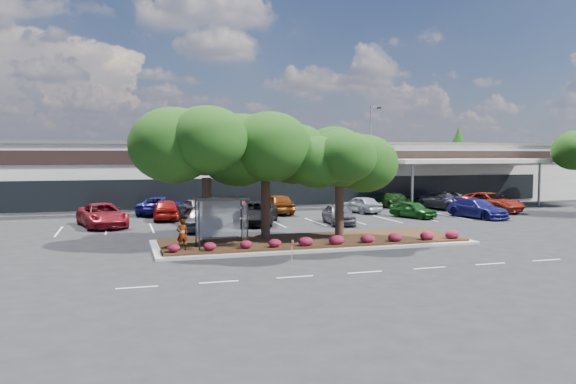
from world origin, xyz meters
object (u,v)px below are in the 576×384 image
object	(u,v)px
car_0	(102,215)
car_1	(201,219)
survey_stake	(292,248)
light_pole	(371,160)

from	to	relation	value
car_0	car_1	bearing A→B (deg)	-43.94
car_0	car_1	xyz separation A→B (m)	(6.38, -3.84, -0.03)
car_0	survey_stake	bearing A→B (deg)	-73.72
car_1	car_0	bearing A→B (deg)	165.93
survey_stake	car_0	bearing A→B (deg)	119.19
light_pole	survey_stake	distance (m)	34.01
light_pole	car_0	size ratio (longest dim) A/B	1.70
survey_stake	car_1	size ratio (longest dim) A/B	0.23
light_pole	car_0	bearing A→B (deg)	-154.34
survey_stake	car_0	distance (m)	18.45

